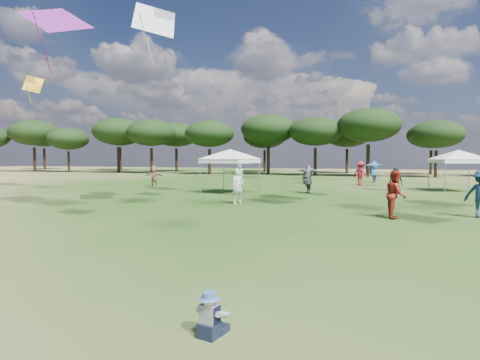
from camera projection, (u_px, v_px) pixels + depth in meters
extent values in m
cylinder|color=black|center=(35.00, 160.00, 58.04)|extent=(0.40, 0.40, 3.51)
ellipsoid|color=black|center=(34.00, 133.00, 57.81)|extent=(6.82, 6.82, 3.68)
cylinder|color=black|center=(69.00, 162.00, 56.44)|extent=(0.33, 0.33, 2.92)
ellipsoid|color=black|center=(68.00, 139.00, 56.25)|extent=(5.67, 5.67, 3.06)
cylinder|color=black|center=(119.00, 160.00, 54.43)|extent=(0.40, 0.40, 3.49)
ellipsoid|color=black|center=(118.00, 131.00, 54.20)|extent=(6.79, 6.79, 3.66)
cylinder|color=black|center=(152.00, 161.00, 52.75)|extent=(0.38, 0.38, 3.32)
ellipsoid|color=black|center=(151.00, 133.00, 52.53)|extent=(6.44, 6.44, 3.47)
cylinder|color=black|center=(210.00, 162.00, 49.75)|extent=(0.36, 0.36, 3.14)
ellipsoid|color=black|center=(209.00, 134.00, 49.54)|extent=(6.11, 6.11, 3.29)
cylinder|color=black|center=(268.00, 160.00, 49.22)|extent=(0.40, 0.40, 3.46)
ellipsoid|color=black|center=(268.00, 129.00, 48.99)|extent=(6.73, 6.73, 3.63)
cylinder|color=black|center=(315.00, 162.00, 46.49)|extent=(0.37, 0.37, 3.21)
ellipsoid|color=black|center=(316.00, 131.00, 46.28)|extent=(6.24, 6.24, 3.36)
cylinder|color=black|center=(368.00, 160.00, 44.43)|extent=(0.41, 0.41, 3.56)
ellipsoid|color=black|center=(369.00, 125.00, 44.20)|extent=(6.91, 6.91, 3.73)
cylinder|color=black|center=(436.00, 164.00, 42.86)|extent=(0.33, 0.33, 2.88)
ellipsoid|color=black|center=(437.00, 134.00, 42.67)|extent=(5.60, 5.60, 3.02)
cylinder|color=black|center=(44.00, 159.00, 68.07)|extent=(0.41, 0.41, 3.56)
ellipsoid|color=black|center=(44.00, 136.00, 67.83)|extent=(6.92, 6.92, 3.73)
cylinder|color=black|center=(120.00, 159.00, 63.75)|extent=(0.41, 0.41, 3.62)
ellipsoid|color=black|center=(120.00, 134.00, 63.51)|extent=(7.03, 7.03, 3.79)
cylinder|color=black|center=(176.00, 160.00, 58.89)|extent=(0.39, 0.39, 3.37)
ellipsoid|color=black|center=(176.00, 135.00, 58.67)|extent=(6.54, 6.54, 3.53)
cylinder|color=black|center=(265.00, 161.00, 57.02)|extent=(0.36, 0.36, 3.11)
ellipsoid|color=black|center=(265.00, 137.00, 56.81)|extent=(6.05, 6.05, 3.26)
cylinder|color=black|center=(347.00, 161.00, 53.12)|extent=(0.37, 0.37, 3.20)
ellipsoid|color=black|center=(347.00, 134.00, 52.91)|extent=(6.21, 6.21, 3.35)
cylinder|color=black|center=(431.00, 162.00, 49.23)|extent=(0.34, 0.34, 2.99)
ellipsoid|color=black|center=(431.00, 135.00, 49.03)|extent=(5.81, 5.81, 3.13)
cylinder|color=gray|center=(200.00, 177.00, 24.32)|extent=(0.06, 0.06, 2.03)
cylinder|color=gray|center=(238.00, 178.00, 22.98)|extent=(0.06, 0.06, 2.03)
cylinder|color=gray|center=(224.00, 175.00, 26.61)|extent=(0.06, 0.06, 2.03)
cylinder|color=gray|center=(259.00, 176.00, 25.27)|extent=(0.06, 0.06, 2.03)
cube|color=white|center=(230.00, 161.00, 24.74)|extent=(3.42, 3.42, 0.25)
pyramid|color=white|center=(230.00, 149.00, 24.69)|extent=(5.55, 5.55, 0.60)
cylinder|color=gray|center=(445.00, 177.00, 24.71)|extent=(0.06, 0.06, 2.00)
cylinder|color=gray|center=(429.00, 175.00, 27.30)|extent=(0.06, 0.06, 2.00)
cylinder|color=gray|center=(469.00, 175.00, 27.08)|extent=(0.06, 0.06, 2.00)
cube|color=white|center=(458.00, 161.00, 25.83)|extent=(3.25, 3.25, 0.25)
pyramid|color=white|center=(458.00, 150.00, 25.79)|extent=(5.52, 5.52, 0.60)
cube|color=black|center=(210.00, 330.00, 5.08)|extent=(0.30, 0.30, 0.19)
cube|color=black|center=(212.00, 327.00, 5.28)|extent=(0.14, 0.24, 0.10)
cube|color=black|center=(223.00, 329.00, 5.19)|extent=(0.14, 0.24, 0.10)
cube|color=white|center=(210.00, 314.00, 5.07)|extent=(0.27, 0.22, 0.24)
cylinder|color=white|center=(203.00, 310.00, 5.20)|extent=(0.14, 0.25, 0.15)
cylinder|color=white|center=(222.00, 315.00, 5.05)|extent=(0.14, 0.25, 0.15)
sphere|color=#E0B293|center=(209.00, 301.00, 5.06)|extent=(0.17, 0.17, 0.17)
cone|color=#5386C2|center=(209.00, 298.00, 5.06)|extent=(0.28, 0.28, 0.03)
cylinder|color=#5386C2|center=(209.00, 295.00, 5.05)|extent=(0.18, 0.18, 0.07)
imported|color=maroon|center=(360.00, 173.00, 30.93)|extent=(1.39, 1.26, 1.87)
imported|color=#2A4D7E|center=(373.00, 171.00, 34.58)|extent=(1.92, 2.29, 1.92)
imported|color=silver|center=(239.00, 174.00, 34.15)|extent=(0.84, 0.92, 1.54)
imported|color=black|center=(396.00, 181.00, 24.09)|extent=(0.83, 0.60, 1.57)
imported|color=silver|center=(238.00, 186.00, 19.15)|extent=(0.72, 0.71, 1.67)
imported|color=#49474C|center=(307.00, 179.00, 24.66)|extent=(1.87, 2.03, 1.77)
imported|color=#936550|center=(154.00, 176.00, 29.93)|extent=(1.50, 0.59, 1.58)
imported|color=maroon|center=(395.00, 194.00, 14.67)|extent=(0.68, 0.87, 1.77)
plane|color=silver|center=(154.00, 20.00, 16.57)|extent=(2.38, 2.57, 1.91)
plane|color=gold|center=(33.00, 84.00, 26.51)|extent=(1.37, 1.60, 1.36)
plane|color=#7D2288|center=(56.00, 20.00, 15.73)|extent=(3.10, 2.68, 1.93)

